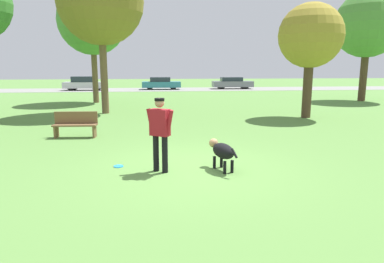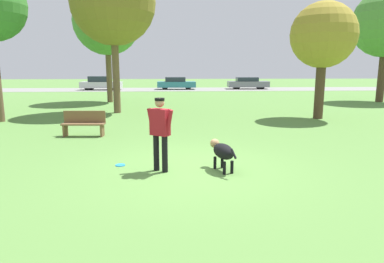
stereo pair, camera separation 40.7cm
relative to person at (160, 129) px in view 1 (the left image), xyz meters
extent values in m
plane|color=#56843D|center=(0.66, 0.15, -0.97)|extent=(120.00, 120.00, 0.00)
cube|color=gray|center=(0.66, 28.31, -0.96)|extent=(120.00, 6.00, 0.01)
cylinder|color=black|center=(0.10, -0.06, -0.56)|extent=(0.18, 0.18, 0.82)
cylinder|color=black|center=(-0.10, 0.06, -0.56)|extent=(0.18, 0.18, 0.82)
cube|color=maroon|center=(0.00, 0.00, 0.14)|extent=(0.47, 0.42, 0.58)
cylinder|color=maroon|center=(0.20, -0.13, 0.14)|extent=(0.22, 0.19, 0.59)
cylinder|color=maroon|center=(-0.20, 0.13, 0.14)|extent=(0.22, 0.19, 0.59)
sphere|color=#A87A5B|center=(0.00, 0.00, 0.57)|extent=(0.28, 0.28, 0.20)
cylinder|color=black|center=(0.00, 0.00, 0.64)|extent=(0.30, 0.30, 0.06)
ellipsoid|color=black|center=(1.39, -0.07, -0.52)|extent=(0.56, 0.81, 0.34)
ellipsoid|color=tan|center=(1.33, 0.12, -0.58)|extent=(0.29, 0.25, 0.19)
sphere|color=tan|center=(1.25, 0.34, -0.42)|extent=(0.27, 0.27, 0.21)
cylinder|color=black|center=(1.23, 0.11, -0.83)|extent=(0.09, 0.09, 0.28)
cylinder|color=black|center=(1.41, 0.17, -0.83)|extent=(0.09, 0.09, 0.28)
cylinder|color=black|center=(1.38, -0.32, -0.83)|extent=(0.09, 0.09, 0.28)
cylinder|color=black|center=(1.56, -0.26, -0.83)|extent=(0.09, 0.09, 0.28)
cylinder|color=black|center=(1.54, -0.50, -0.47)|extent=(0.12, 0.22, 0.19)
cylinder|color=#268CE5|center=(-0.97, 0.50, -0.96)|extent=(0.23, 0.23, 0.02)
torus|color=#268CE5|center=(-0.97, 0.50, -0.96)|extent=(0.23, 0.23, 0.02)
cylinder|color=brown|center=(-2.52, 10.12, 0.94)|extent=(0.35, 0.35, 3.82)
sphere|color=olive|center=(-2.52, 10.12, 4.39)|extent=(4.09, 4.09, 4.09)
cylinder|color=#4C3826|center=(6.84, 7.58, 0.33)|extent=(0.41, 0.41, 2.59)
sphere|color=olive|center=(6.84, 7.58, 2.69)|extent=(2.84, 2.84, 2.84)
cylinder|color=#4C3826|center=(14.11, 14.72, 0.76)|extent=(0.48, 0.48, 3.44)
sphere|color=#4C8938|center=(14.11, 14.72, 4.11)|extent=(4.35, 4.35, 4.35)
cylinder|color=brown|center=(-3.84, 15.55, 0.81)|extent=(0.36, 0.36, 3.56)
sphere|color=#4C8938|center=(-3.84, 15.55, 4.19)|extent=(4.25, 4.25, 4.25)
cube|color=#B7B7BC|center=(-6.88, 27.95, -0.44)|extent=(4.05, 1.85, 0.60)
cube|color=#232D38|center=(-7.00, 27.95, 0.13)|extent=(2.13, 1.54, 0.56)
cylinder|color=black|center=(-5.66, 28.64, -0.64)|extent=(0.66, 0.22, 0.65)
cylinder|color=black|center=(-5.71, 27.17, -0.64)|extent=(0.66, 0.22, 0.65)
cylinder|color=black|center=(-8.05, 28.72, -0.64)|extent=(0.66, 0.22, 0.65)
cylinder|color=black|center=(-8.10, 27.26, -0.64)|extent=(0.66, 0.22, 0.65)
cube|color=teal|center=(0.73, 28.42, -0.46)|extent=(3.94, 1.72, 0.59)
cube|color=#232D38|center=(0.61, 28.42, 0.07)|extent=(2.05, 1.47, 0.46)
cylinder|color=black|center=(1.91, 29.15, -0.66)|extent=(0.62, 0.20, 0.62)
cylinder|color=black|center=(1.91, 27.69, -0.66)|extent=(0.62, 0.20, 0.62)
cylinder|color=black|center=(-0.45, 29.16, -0.66)|extent=(0.62, 0.20, 0.62)
cylinder|color=black|center=(-0.45, 27.70, -0.66)|extent=(0.62, 0.20, 0.62)
cube|color=slate|center=(8.28, 28.58, -0.45)|extent=(4.28, 1.78, 0.60)
cube|color=#232D38|center=(8.16, 28.59, 0.06)|extent=(2.24, 1.50, 0.42)
cylinder|color=black|center=(9.57, 29.27, -0.66)|extent=(0.62, 0.22, 0.62)
cylinder|color=black|center=(9.53, 27.83, -0.66)|extent=(0.62, 0.22, 0.62)
cylinder|color=black|center=(7.03, 29.33, -0.66)|extent=(0.62, 0.22, 0.62)
cylinder|color=black|center=(7.00, 27.90, -0.66)|extent=(0.62, 0.22, 0.62)
cube|color=brown|center=(-2.70, 4.07, -0.55)|extent=(1.42, 0.48, 0.05)
cube|color=brown|center=(-2.69, 4.25, -0.33)|extent=(1.40, 0.13, 0.40)
cube|color=brown|center=(-2.08, 4.04, -0.77)|extent=(0.08, 0.36, 0.39)
cube|color=brown|center=(-3.32, 4.11, -0.77)|extent=(0.08, 0.36, 0.39)
camera|label=1|loc=(-0.13, -7.34, 1.32)|focal=32.00mm
camera|label=2|loc=(0.27, -7.38, 1.32)|focal=32.00mm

